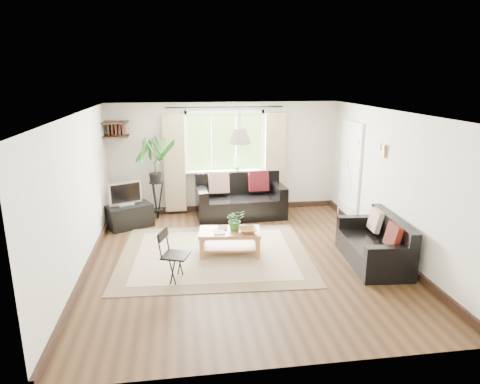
{
  "coord_description": "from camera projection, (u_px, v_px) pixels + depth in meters",
  "views": [
    {
      "loc": [
        -0.98,
        -6.47,
        2.95
      ],
      "look_at": [
        0.0,
        0.4,
        1.05
      ],
      "focal_mm": 32.0,
      "sensor_mm": 36.0,
      "label": 1
    }
  ],
  "objects": [
    {
      "name": "palm_stand",
      "position": [
        156.0,
        179.0,
        8.9
      ],
      "size": [
        0.78,
        0.78,
        1.74
      ],
      "primitive_type": null,
      "rotation": [
        0.0,
        0.0,
        0.17
      ],
      "color": "black",
      "rests_on": "floor"
    },
    {
      "name": "corner_shelf",
      "position": [
        116.0,
        129.0,
        8.67
      ],
      "size": [
        0.5,
        0.5,
        0.34
      ],
      "primitive_type": null,
      "color": "black",
      "rests_on": "wall_back"
    },
    {
      "name": "rug",
      "position": [
        214.0,
        254.0,
        7.27
      ],
      "size": [
        3.3,
        2.88,
        0.02
      ],
      "primitive_type": "cube",
      "rotation": [
        0.0,
        0.0,
        -0.06
      ],
      "color": "beige",
      "rests_on": "floor"
    },
    {
      "name": "book_b",
      "position": [
        218.0,
        228.0,
        7.3
      ],
      "size": [
        0.2,
        0.25,
        0.02
      ],
      "primitive_type": "imported",
      "rotation": [
        0.0,
        0.0,
        -0.16
      ],
      "color": "brown",
      "rests_on": "coffee_table"
    },
    {
      "name": "window",
      "position": [
        225.0,
        142.0,
        9.27
      ],
      "size": [
        2.5,
        0.16,
        2.16
      ],
      "primitive_type": null,
      "color": "white",
      "rests_on": "wall_back"
    },
    {
      "name": "wall_right",
      "position": [
        392.0,
        184.0,
        7.11
      ],
      "size": [
        0.02,
        5.5,
        2.4
      ],
      "primitive_type": "cube",
      "color": "beige",
      "rests_on": "floor"
    },
    {
      "name": "wall_sconce",
      "position": [
        382.0,
        149.0,
        7.25
      ],
      "size": [
        0.12,
        0.12,
        0.28
      ],
      "primitive_type": null,
      "color": "beige",
      "rests_on": "wall_right"
    },
    {
      "name": "coffee_table",
      "position": [
        230.0,
        242.0,
        7.26
      ],
      "size": [
        1.09,
        0.68,
        0.42
      ],
      "primitive_type": null,
      "rotation": [
        0.0,
        0.0,
        -0.12
      ],
      "color": "brown",
      "rests_on": "floor"
    },
    {
      "name": "door",
      "position": [
        350.0,
        173.0,
        8.78
      ],
      "size": [
        0.06,
        0.96,
        2.06
      ],
      "primitive_type": "cube",
      "color": "silver",
      "rests_on": "wall_right"
    },
    {
      "name": "sofa_right",
      "position": [
        373.0,
        242.0,
        6.87
      ],
      "size": [
        1.61,
        0.89,
        0.73
      ],
      "primitive_type": null,
      "rotation": [
        0.0,
        0.0,
        -1.65
      ],
      "color": "black",
      "rests_on": "floor"
    },
    {
      "name": "tv_stand",
      "position": [
        130.0,
        216.0,
        8.55
      ],
      "size": [
        0.97,
        0.8,
        0.46
      ],
      "primitive_type": "cube",
      "rotation": [
        0.0,
        0.0,
        0.46
      ],
      "color": "black",
      "rests_on": "floor"
    },
    {
      "name": "wall_left",
      "position": [
        80.0,
        196.0,
        6.43
      ],
      "size": [
        0.02,
        5.5,
        2.4
      ],
      "primitive_type": "cube",
      "color": "beige",
      "rests_on": "floor"
    },
    {
      "name": "wall_front",
      "position": [
        286.0,
        262.0,
        4.14
      ],
      "size": [
        5.0,
        0.02,
        2.4
      ],
      "primitive_type": "cube",
      "color": "beige",
      "rests_on": "floor"
    },
    {
      "name": "floor",
      "position": [
        243.0,
        259.0,
        7.09
      ],
      "size": [
        5.5,
        5.5,
        0.0
      ],
      "primitive_type": "plane",
      "color": "black",
      "rests_on": "ground"
    },
    {
      "name": "tv",
      "position": [
        125.0,
        193.0,
        8.42
      ],
      "size": [
        0.68,
        0.48,
        0.5
      ],
      "primitive_type": null,
      "rotation": [
        0.0,
        0.0,
        0.46
      ],
      "color": "#A5A5AA",
      "rests_on": "tv_stand"
    },
    {
      "name": "pendant_lamp",
      "position": [
        240.0,
        133.0,
        6.93
      ],
      "size": [
        0.36,
        0.36,
        0.54
      ],
      "primitive_type": null,
      "color": "beige",
      "rests_on": "ceiling"
    },
    {
      "name": "book_a",
      "position": [
        214.0,
        232.0,
        7.1
      ],
      "size": [
        0.19,
        0.25,
        0.02
      ],
      "primitive_type": "imported",
      "rotation": [
        0.0,
        0.0,
        -0.03
      ],
      "color": "silver",
      "rests_on": "coffee_table"
    },
    {
      "name": "bowl",
      "position": [
        248.0,
        230.0,
        7.11
      ],
      "size": [
        0.34,
        0.34,
        0.08
      ],
      "primitive_type": "imported",
      "rotation": [
        0.0,
        0.0,
        0.05
      ],
      "color": "olive",
      "rests_on": "coffee_table"
    },
    {
      "name": "wall_back",
      "position": [
        225.0,
        158.0,
        9.4
      ],
      "size": [
        5.0,
        0.02,
        2.4
      ],
      "primitive_type": "cube",
      "color": "beige",
      "rests_on": "floor"
    },
    {
      "name": "sofa_back",
      "position": [
        241.0,
        197.0,
        9.13
      ],
      "size": [
        1.9,
        1.01,
        0.87
      ],
      "primitive_type": null,
      "rotation": [
        0.0,
        0.0,
        0.05
      ],
      "color": "black",
      "rests_on": "floor"
    },
    {
      "name": "ceiling",
      "position": [
        244.0,
        113.0,
        6.45
      ],
      "size": [
        5.5,
        5.5,
        0.0
      ],
      "primitive_type": "plane",
      "rotation": [
        3.14,
        0.0,
        0.0
      ],
      "color": "white",
      "rests_on": "floor"
    },
    {
      "name": "table_plant",
      "position": [
        235.0,
        220.0,
        7.2
      ],
      "size": [
        0.36,
        0.33,
        0.36
      ],
      "primitive_type": "imported",
      "rotation": [
        0.0,
        0.0,
        0.17
      ],
      "color": "#2F6528",
      "rests_on": "coffee_table"
    },
    {
      "name": "folding_chair",
      "position": [
        176.0,
        256.0,
        6.26
      ],
      "size": [
        0.51,
        0.51,
        0.77
      ],
      "primitive_type": null,
      "rotation": [
        0.0,
        0.0,
        1.24
      ],
      "color": "black",
      "rests_on": "floor"
    },
    {
      "name": "sill_plant",
      "position": [
        237.0,
        164.0,
        9.35
      ],
      "size": [
        0.14,
        0.1,
        0.27
      ],
      "primitive_type": "imported",
      "color": "#2D6023",
      "rests_on": "window"
    }
  ]
}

